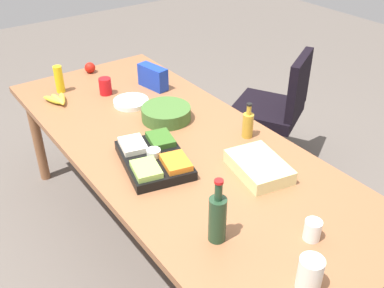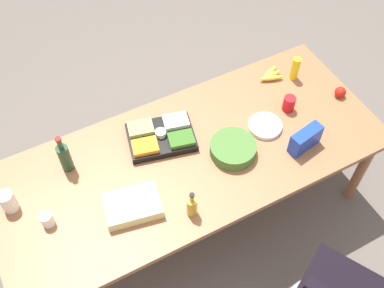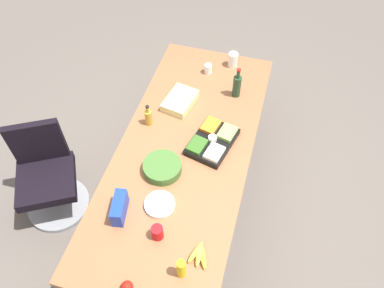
{
  "view_description": "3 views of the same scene",
  "coord_description": "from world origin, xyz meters",
  "px_view_note": "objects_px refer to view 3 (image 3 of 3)",
  "views": [
    {
      "loc": [
        -1.72,
        1.12,
        2.05
      ],
      "look_at": [
        -0.1,
        -0.04,
        0.78
      ],
      "focal_mm": 41.71,
      "sensor_mm": 36.0,
      "label": 1
    },
    {
      "loc": [
        -0.77,
        -1.48,
        3.11
      ],
      "look_at": [
        0.04,
        0.05,
        0.79
      ],
      "focal_mm": 43.13,
      "sensor_mm": 36.0,
      "label": 2
    },
    {
      "loc": [
        1.79,
        0.56,
        3.19
      ],
      "look_at": [
        -0.01,
        0.06,
        0.82
      ],
      "focal_mm": 36.27,
      "sensor_mm": 36.0,
      "label": 3
    }
  ],
  "objects_px": {
    "wine_bottle": "(237,85)",
    "red_solo_cup": "(157,232)",
    "banana_bunch": "(199,254)",
    "sheet_cake": "(180,101)",
    "mustard_bottle": "(181,269)",
    "office_chair": "(49,181)",
    "apple_red": "(127,287)",
    "salad_bowl": "(162,168)",
    "dressing_bottle": "(148,117)",
    "paper_plate_stack": "(160,204)",
    "mayo_jar": "(233,60)",
    "paper_cup": "(208,69)",
    "conference_table": "(185,154)",
    "chip_bag_blue": "(119,208)",
    "veggie_tray": "(212,141)"
  },
  "relations": [
    {
      "from": "conference_table",
      "to": "chip_bag_blue",
      "type": "bearing_deg",
      "value": -22.18
    },
    {
      "from": "sheet_cake",
      "to": "salad_bowl",
      "type": "distance_m",
      "value": 0.72
    },
    {
      "from": "mayo_jar",
      "to": "wine_bottle",
      "type": "height_order",
      "value": "wine_bottle"
    },
    {
      "from": "chip_bag_blue",
      "to": "paper_plate_stack",
      "type": "bearing_deg",
      "value": 118.21
    },
    {
      "from": "chip_bag_blue",
      "to": "sheet_cake",
      "type": "distance_m",
      "value": 1.14
    },
    {
      "from": "red_solo_cup",
      "to": "wine_bottle",
      "type": "bearing_deg",
      "value": 170.94
    },
    {
      "from": "wine_bottle",
      "to": "red_solo_cup",
      "type": "xyz_separation_m",
      "value": [
        1.47,
        -0.23,
        -0.06
      ]
    },
    {
      "from": "paper_plate_stack",
      "to": "salad_bowl",
      "type": "bearing_deg",
      "value": -165.57
    },
    {
      "from": "wine_bottle",
      "to": "sheet_cake",
      "type": "distance_m",
      "value": 0.51
    },
    {
      "from": "chip_bag_blue",
      "to": "banana_bunch",
      "type": "height_order",
      "value": "chip_bag_blue"
    },
    {
      "from": "salad_bowl",
      "to": "veggie_tray",
      "type": "bearing_deg",
      "value": 139.59
    },
    {
      "from": "mustard_bottle",
      "to": "mayo_jar",
      "type": "distance_m",
      "value": 2.06
    },
    {
      "from": "paper_cup",
      "to": "red_solo_cup",
      "type": "bearing_deg",
      "value": 2.64
    },
    {
      "from": "paper_cup",
      "to": "red_solo_cup",
      "type": "distance_m",
      "value": 1.69
    },
    {
      "from": "wine_bottle",
      "to": "salad_bowl",
      "type": "xyz_separation_m",
      "value": [
        0.95,
        -0.37,
        -0.07
      ]
    },
    {
      "from": "banana_bunch",
      "to": "sheet_cake",
      "type": "xyz_separation_m",
      "value": [
        -1.29,
        -0.52,
        0.01
      ]
    },
    {
      "from": "veggie_tray",
      "to": "mustard_bottle",
      "type": "distance_m",
      "value": 1.08
    },
    {
      "from": "red_solo_cup",
      "to": "salad_bowl",
      "type": "bearing_deg",
      "value": -165.08
    },
    {
      "from": "red_solo_cup",
      "to": "salad_bowl",
      "type": "height_order",
      "value": "red_solo_cup"
    },
    {
      "from": "apple_red",
      "to": "paper_cup",
      "type": "bearing_deg",
      "value": -179.68
    },
    {
      "from": "dressing_bottle",
      "to": "sheet_cake",
      "type": "relative_size",
      "value": 0.64
    },
    {
      "from": "wine_bottle",
      "to": "paper_plate_stack",
      "type": "xyz_separation_m",
      "value": [
        1.24,
        -0.3,
        -0.1
      ]
    },
    {
      "from": "banana_bunch",
      "to": "salad_bowl",
      "type": "bearing_deg",
      "value": -142.49
    },
    {
      "from": "conference_table",
      "to": "office_chair",
      "type": "relative_size",
      "value": 2.78
    },
    {
      "from": "mustard_bottle",
      "to": "sheet_cake",
      "type": "bearing_deg",
      "value": -162.94
    },
    {
      "from": "office_chair",
      "to": "salad_bowl",
      "type": "xyz_separation_m",
      "value": [
        -0.11,
        1.03,
        0.44
      ]
    },
    {
      "from": "conference_table",
      "to": "red_solo_cup",
      "type": "bearing_deg",
      "value": 2.54
    },
    {
      "from": "office_chair",
      "to": "mayo_jar",
      "type": "height_order",
      "value": "office_chair"
    },
    {
      "from": "dressing_bottle",
      "to": "paper_plate_stack",
      "type": "distance_m",
      "value": 0.79
    },
    {
      "from": "office_chair",
      "to": "apple_red",
      "type": "bearing_deg",
      "value": 54.45
    },
    {
      "from": "conference_table",
      "to": "wine_bottle",
      "type": "bearing_deg",
      "value": 159.2
    },
    {
      "from": "mustard_bottle",
      "to": "sheet_cake",
      "type": "distance_m",
      "value": 1.5
    },
    {
      "from": "red_solo_cup",
      "to": "salad_bowl",
      "type": "xyz_separation_m",
      "value": [
        -0.52,
        -0.14,
        -0.02
      ]
    },
    {
      "from": "paper_cup",
      "to": "paper_plate_stack",
      "type": "bearing_deg",
      "value": 0.6
    },
    {
      "from": "chip_bag_blue",
      "to": "apple_red",
      "type": "bearing_deg",
      "value": 26.65
    },
    {
      "from": "mustard_bottle",
      "to": "paper_plate_stack",
      "type": "relative_size",
      "value": 0.82
    },
    {
      "from": "red_solo_cup",
      "to": "paper_plate_stack",
      "type": "height_order",
      "value": "red_solo_cup"
    },
    {
      "from": "red_solo_cup",
      "to": "chip_bag_blue",
      "type": "bearing_deg",
      "value": -107.06
    },
    {
      "from": "chip_bag_blue",
      "to": "apple_red",
      "type": "xyz_separation_m",
      "value": [
        0.48,
        0.24,
        -0.04
      ]
    },
    {
      "from": "mustard_bottle",
      "to": "mayo_jar",
      "type": "xyz_separation_m",
      "value": [
        -2.06,
        -0.11,
        -0.02
      ]
    },
    {
      "from": "paper_cup",
      "to": "wine_bottle",
      "type": "height_order",
      "value": "wine_bottle"
    },
    {
      "from": "conference_table",
      "to": "paper_plate_stack",
      "type": "distance_m",
      "value": 0.54
    },
    {
      "from": "dressing_bottle",
      "to": "salad_bowl",
      "type": "bearing_deg",
      "value": 31.28
    },
    {
      "from": "mustard_bottle",
      "to": "chip_bag_blue",
      "type": "bearing_deg",
      "value": -119.23
    },
    {
      "from": "paper_cup",
      "to": "sheet_cake",
      "type": "bearing_deg",
      "value": -16.44
    },
    {
      "from": "conference_table",
      "to": "sheet_cake",
      "type": "height_order",
      "value": "sheet_cake"
    },
    {
      "from": "mayo_jar",
      "to": "sheet_cake",
      "type": "xyz_separation_m",
      "value": [
        0.62,
        -0.34,
        -0.03
      ]
    },
    {
      "from": "banana_bunch",
      "to": "wine_bottle",
      "type": "relative_size",
      "value": 0.63
    },
    {
      "from": "salad_bowl",
      "to": "apple_red",
      "type": "height_order",
      "value": "salad_bowl"
    },
    {
      "from": "wine_bottle",
      "to": "salad_bowl",
      "type": "relative_size",
      "value": 1.02
    }
  ]
}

